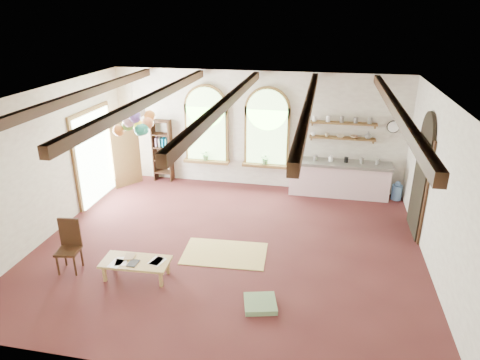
% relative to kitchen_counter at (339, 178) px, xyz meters
% --- Properties ---
extents(floor, '(8.00, 8.00, 0.00)m').
position_rel_kitchen_counter_xyz_m(floor, '(-2.30, -3.20, -0.48)').
color(floor, '#4F2020').
rests_on(floor, ground).
extents(ceiling_beams, '(6.20, 6.80, 0.18)m').
position_rel_kitchen_counter_xyz_m(ceiling_beams, '(-2.30, -3.20, 2.62)').
color(ceiling_beams, '#321C10').
rests_on(ceiling_beams, ceiling).
extents(window_left, '(1.30, 0.28, 2.20)m').
position_rel_kitchen_counter_xyz_m(window_left, '(-3.70, 0.23, 1.16)').
color(window_left, brown).
rests_on(window_left, floor).
extents(window_right, '(1.30, 0.28, 2.20)m').
position_rel_kitchen_counter_xyz_m(window_right, '(-2.00, 0.23, 1.16)').
color(window_right, brown).
rests_on(window_right, floor).
extents(left_doorway, '(0.10, 1.90, 2.50)m').
position_rel_kitchen_counter_xyz_m(left_doorway, '(-6.25, -1.40, 0.67)').
color(left_doorway, brown).
rests_on(left_doorway, floor).
extents(right_doorway, '(0.10, 1.30, 2.40)m').
position_rel_kitchen_counter_xyz_m(right_doorway, '(1.65, -1.70, 0.62)').
color(right_doorway, black).
rests_on(right_doorway, floor).
extents(kitchen_counter, '(2.68, 0.62, 0.94)m').
position_rel_kitchen_counter_xyz_m(kitchen_counter, '(0.00, 0.00, 0.00)').
color(kitchen_counter, silver).
rests_on(kitchen_counter, floor).
extents(wall_shelf_lower, '(1.70, 0.24, 0.04)m').
position_rel_kitchen_counter_xyz_m(wall_shelf_lower, '(0.00, 0.18, 1.07)').
color(wall_shelf_lower, brown).
rests_on(wall_shelf_lower, wall_back).
extents(wall_shelf_upper, '(1.70, 0.24, 0.04)m').
position_rel_kitchen_counter_xyz_m(wall_shelf_upper, '(0.00, 0.18, 1.47)').
color(wall_shelf_upper, brown).
rests_on(wall_shelf_upper, wall_back).
extents(wall_clock, '(0.32, 0.04, 0.32)m').
position_rel_kitchen_counter_xyz_m(wall_clock, '(1.25, 0.25, 1.42)').
color(wall_clock, black).
rests_on(wall_clock, wall_back).
extents(bookshelf, '(0.53, 0.32, 1.80)m').
position_rel_kitchen_counter_xyz_m(bookshelf, '(-5.00, 0.12, 0.42)').
color(bookshelf, '#321C10').
rests_on(bookshelf, floor).
extents(coffee_table, '(1.29, 0.64, 0.36)m').
position_rel_kitchen_counter_xyz_m(coffee_table, '(-3.75, -4.65, -0.16)').
color(coffee_table, tan).
rests_on(coffee_table, floor).
extents(side_chair, '(0.47, 0.47, 1.03)m').
position_rel_kitchen_counter_xyz_m(side_chair, '(-5.10, -4.66, -0.18)').
color(side_chair, '#321C10').
rests_on(side_chair, floor).
extents(floor_mat, '(1.76, 1.14, 0.02)m').
position_rel_kitchen_counter_xyz_m(floor_mat, '(-2.32, -3.52, -0.47)').
color(floor_mat, '#D2C469').
rests_on(floor_mat, floor).
extents(floor_cushion, '(0.65, 0.65, 0.09)m').
position_rel_kitchen_counter_xyz_m(floor_cushion, '(-1.34, -5.02, -0.43)').
color(floor_cushion, '#66855C').
rests_on(floor_cushion, floor).
extents(water_jug_a, '(0.30, 0.30, 0.58)m').
position_rel_kitchen_counter_xyz_m(water_jug_a, '(0.80, 0.00, -0.23)').
color(water_jug_a, '#6194D1').
rests_on(water_jug_a, floor).
extents(water_jug_b, '(0.27, 0.27, 0.52)m').
position_rel_kitchen_counter_xyz_m(water_jug_b, '(1.52, 0.00, -0.25)').
color(water_jug_b, '#6194D1').
rests_on(water_jug_b, floor).
extents(balloon_cluster, '(0.84, 0.88, 1.16)m').
position_rel_kitchen_counter_xyz_m(balloon_cluster, '(-4.71, -2.13, 1.86)').
color(balloon_cluster, white).
rests_on(balloon_cluster, floor).
extents(table_book, '(0.22, 0.29, 0.02)m').
position_rel_kitchen_counter_xyz_m(table_book, '(-4.00, -4.57, -0.10)').
color(table_book, olive).
rests_on(table_book, coffee_table).
extents(tablet, '(0.18, 0.25, 0.01)m').
position_rel_kitchen_counter_xyz_m(tablet, '(-3.76, -4.74, -0.11)').
color(tablet, black).
rests_on(tablet, coffee_table).
extents(potted_plant_left, '(0.27, 0.23, 0.30)m').
position_rel_kitchen_counter_xyz_m(potted_plant_left, '(-3.70, 0.12, 0.37)').
color(potted_plant_left, '#598C4C').
rests_on(potted_plant_left, window_left).
extents(potted_plant_right, '(0.27, 0.23, 0.30)m').
position_rel_kitchen_counter_xyz_m(potted_plant_right, '(-2.00, 0.12, 0.37)').
color(potted_plant_right, '#598C4C').
rests_on(potted_plant_right, window_right).
extents(shelf_cup_a, '(0.12, 0.10, 0.10)m').
position_rel_kitchen_counter_xyz_m(shelf_cup_a, '(-0.75, 0.18, 1.14)').
color(shelf_cup_a, white).
rests_on(shelf_cup_a, wall_shelf_lower).
extents(shelf_cup_b, '(0.10, 0.10, 0.09)m').
position_rel_kitchen_counter_xyz_m(shelf_cup_b, '(-0.40, 0.18, 1.14)').
color(shelf_cup_b, beige).
rests_on(shelf_cup_b, wall_shelf_lower).
extents(shelf_bowl_a, '(0.22, 0.22, 0.05)m').
position_rel_kitchen_counter_xyz_m(shelf_bowl_a, '(-0.05, 0.18, 1.12)').
color(shelf_bowl_a, beige).
rests_on(shelf_bowl_a, wall_shelf_lower).
extents(shelf_bowl_b, '(0.20, 0.20, 0.06)m').
position_rel_kitchen_counter_xyz_m(shelf_bowl_b, '(0.30, 0.18, 1.12)').
color(shelf_bowl_b, '#8C664C').
rests_on(shelf_bowl_b, wall_shelf_lower).
extents(shelf_vase, '(0.18, 0.18, 0.19)m').
position_rel_kitchen_counter_xyz_m(shelf_vase, '(0.65, 0.18, 1.19)').
color(shelf_vase, slate).
rests_on(shelf_vase, wall_shelf_lower).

